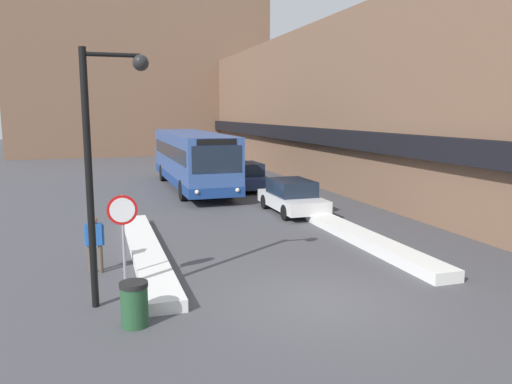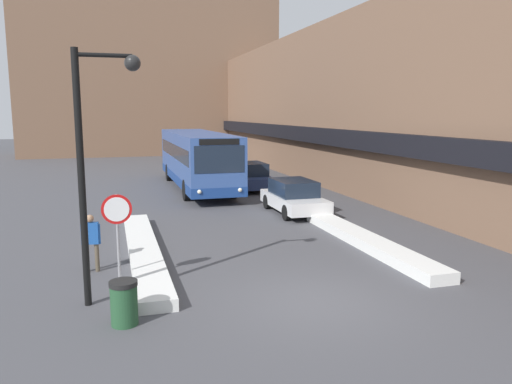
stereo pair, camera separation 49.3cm
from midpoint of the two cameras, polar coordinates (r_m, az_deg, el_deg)
name	(u,v)px [view 1 (the left image)]	position (r m, az deg, el deg)	size (l,w,h in m)	color
ground_plane	(324,302)	(12.07, 6.58, -12.35)	(160.00, 160.00, 0.00)	#47474C
building_row_right	(307,107)	(37.22, 5.42, 9.65)	(5.50, 60.00, 9.57)	brown
building_backdrop_far	(140,67)	(55.31, -13.33, 13.71)	(26.00, 8.00, 18.11)	brown
snow_bank_left	(146,251)	(15.99, -13.34, -6.57)	(0.90, 9.66, 0.30)	silver
snow_bank_right	(367,240)	(17.15, 11.80, -5.38)	(0.90, 8.26, 0.33)	silver
city_bus	(192,158)	(29.04, -7.82, 3.82)	(2.71, 12.58, 3.24)	#335193
parked_car_front	(292,196)	(21.97, 3.49, -0.51)	(1.85, 4.24, 1.47)	silver
parked_car_middle	(245,176)	(28.65, -1.71, 1.81)	(1.90, 4.30, 1.53)	navy
parked_car_back	(215,164)	(35.98, -5.10, 3.25)	(1.93, 4.27, 1.49)	#B7B7BC
stop_sign	(123,220)	(13.06, -16.04, -3.13)	(0.76, 0.08, 2.36)	gray
street_lamp	(102,148)	(11.57, -18.36, 4.78)	(1.46, 0.36, 5.77)	black
pedestrian	(94,239)	(14.50, -18.92, -5.07)	(0.52, 0.26, 1.62)	brown
trash_bin	(134,304)	(10.93, -15.02, -12.26)	(0.59, 0.59, 0.95)	#234C2D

